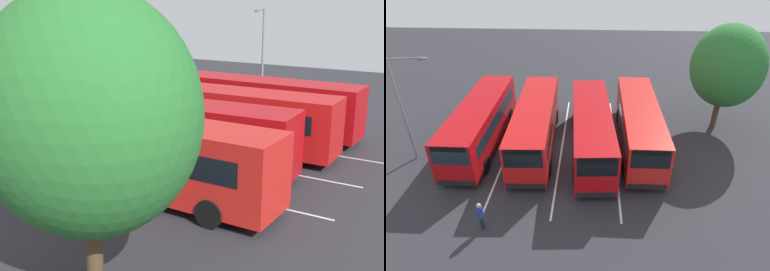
% 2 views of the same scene
% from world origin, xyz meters
% --- Properties ---
extents(ground_plane, '(71.32, 71.32, 0.00)m').
position_xyz_m(ground_plane, '(0.00, 0.00, 0.00)').
color(ground_plane, '#2B2B30').
extents(bus_far_left, '(10.90, 2.71, 3.17)m').
position_xyz_m(bus_far_left, '(-0.16, -5.86, 1.76)').
color(bus_far_left, '#B70C11').
rests_on(bus_far_left, ground).
extents(bus_center_left, '(10.98, 3.00, 3.17)m').
position_xyz_m(bus_center_left, '(-0.10, -1.88, 1.76)').
color(bus_center_left, red).
rests_on(bus_center_left, ground).
extents(bus_center_right, '(11.03, 3.25, 3.17)m').
position_xyz_m(bus_center_right, '(0.46, 2.14, 1.76)').
color(bus_center_right, '#B70C11').
rests_on(bus_center_right, ground).
extents(bus_far_right, '(10.90, 2.70, 3.17)m').
position_xyz_m(bus_far_right, '(-0.42, 5.50, 1.76)').
color(bus_far_right, red).
rests_on(bus_far_right, ground).
extents(pedestrian, '(0.36, 0.36, 1.75)m').
position_xyz_m(pedestrian, '(8.09, -3.39, 1.04)').
color(pedestrian, '#232833').
rests_on(pedestrian, ground).
extents(street_lamp, '(0.63, 2.33, 7.13)m').
position_xyz_m(street_lamp, '(1.98, -9.72, 4.12)').
color(street_lamp, gray).
rests_on(street_lamp, ground).
extents(depot_tree, '(5.77, 5.20, 8.06)m').
position_xyz_m(depot_tree, '(-3.63, 11.95, 5.02)').
color(depot_tree, '#4C3823').
rests_on(depot_tree, ground).
extents(lane_stripe_outer_left, '(14.79, 0.23, 0.01)m').
position_xyz_m(lane_stripe_outer_left, '(0.00, -3.82, 0.00)').
color(lane_stripe_outer_left, silver).
rests_on(lane_stripe_outer_left, ground).
extents(lane_stripe_inner_left, '(14.79, 0.23, 0.01)m').
position_xyz_m(lane_stripe_inner_left, '(0.00, 0.00, 0.00)').
color(lane_stripe_inner_left, silver).
rests_on(lane_stripe_inner_left, ground).
extents(lane_stripe_inner_right, '(14.79, 0.23, 0.01)m').
position_xyz_m(lane_stripe_inner_right, '(0.00, 3.82, 0.00)').
color(lane_stripe_inner_right, silver).
rests_on(lane_stripe_inner_right, ground).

